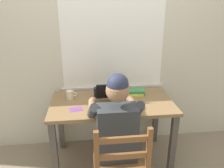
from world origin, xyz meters
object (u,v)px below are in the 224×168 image
(landscape_photo_print, at_px, (76,109))
(seated_person, at_px, (116,129))
(desk, at_px, (112,111))
(laptop, at_px, (113,101))
(coffee_mug_white, at_px, (70,95))
(computer_mouse, at_px, (141,107))
(book_stack_main, at_px, (135,92))
(coffee_mug_dark, at_px, (97,92))

(landscape_photo_print, bearing_deg, seated_person, -50.95)
(desk, bearing_deg, seated_person, -92.03)
(laptop, bearing_deg, coffee_mug_white, 154.46)
(seated_person, relative_size, laptop, 3.65)
(computer_mouse, bearing_deg, coffee_mug_white, 156.48)
(book_stack_main, bearing_deg, computer_mouse, -93.38)
(seated_person, bearing_deg, computer_mouse, 40.16)
(computer_mouse, height_order, coffee_mug_white, coffee_mug_white)
(book_stack_main, bearing_deg, laptop, -139.21)
(coffee_mug_dark, bearing_deg, computer_mouse, -39.36)
(book_stack_main, bearing_deg, seated_person, -117.45)
(coffee_mug_white, xyz_separation_m, landscape_photo_print, (0.07, -0.26, -0.05))
(desk, bearing_deg, landscape_photo_print, -159.81)
(laptop, relative_size, book_stack_main, 1.63)
(computer_mouse, height_order, coffee_mug_dark, coffee_mug_dark)
(coffee_mug_dark, height_order, book_stack_main, coffee_mug_dark)
(coffee_mug_dark, xyz_separation_m, landscape_photo_print, (-0.23, -0.29, -0.05))
(laptop, bearing_deg, desk, 90.80)
(coffee_mug_dark, bearing_deg, seated_person, -77.35)
(seated_person, xyz_separation_m, laptop, (0.02, 0.34, 0.12))
(seated_person, xyz_separation_m, landscape_photo_print, (-0.36, 0.29, 0.07))
(desk, distance_m, coffee_mug_dark, 0.27)
(laptop, bearing_deg, landscape_photo_print, -172.17)
(coffee_mug_white, bearing_deg, coffee_mug_dark, 5.64)
(seated_person, bearing_deg, coffee_mug_dark, 102.65)
(laptop, relative_size, landscape_photo_print, 2.59)
(coffee_mug_dark, bearing_deg, landscape_photo_print, -127.89)
(desk, bearing_deg, computer_mouse, -34.29)
(seated_person, height_order, book_stack_main, seated_person)
(computer_mouse, xyz_separation_m, coffee_mug_dark, (-0.41, 0.34, 0.04))
(seated_person, xyz_separation_m, coffee_mug_white, (-0.43, 0.55, 0.12))
(desk, distance_m, book_stack_main, 0.36)
(computer_mouse, bearing_deg, seated_person, -139.84)
(desk, distance_m, seated_person, 0.42)
(coffee_mug_white, distance_m, book_stack_main, 0.73)
(desk, xyz_separation_m, landscape_photo_print, (-0.37, -0.14, 0.11))
(seated_person, relative_size, coffee_mug_white, 10.91)
(coffee_mug_white, xyz_separation_m, book_stack_main, (0.73, 0.04, -0.02))
(book_stack_main, bearing_deg, coffee_mug_dark, -179.12)
(seated_person, distance_m, computer_mouse, 0.38)
(laptop, xyz_separation_m, landscape_photo_print, (-0.37, -0.05, -0.05))
(book_stack_main, bearing_deg, desk, -150.63)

